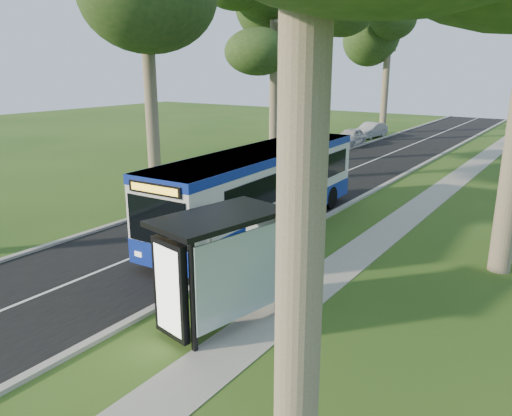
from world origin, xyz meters
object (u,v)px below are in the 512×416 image
at_px(bus, 262,189).
at_px(litter_bin, 287,246).
at_px(bus_stop_sign, 210,237).
at_px(bus_shelter, 213,253).
at_px(car_silver, 370,130).
at_px(car_white, 350,137).

relative_size(bus, litter_bin, 13.73).
distance_m(bus, litter_bin, 3.73).
height_order(bus_stop_sign, bus_shelter, bus_shelter).
height_order(litter_bin, car_silver, car_silver).
bearing_deg(litter_bin, bus_stop_sign, -103.56).
bearing_deg(car_silver, litter_bin, -67.31).
distance_m(bus_stop_sign, litter_bin, 3.54).
xyz_separation_m(bus, bus_shelter, (3.60, -7.64, 0.39)).
distance_m(bus_stop_sign, car_silver, 35.51).
bearing_deg(bus_stop_sign, litter_bin, 94.90).
xyz_separation_m(bus_shelter, car_silver, (-10.29, 36.51, -1.40)).
bearing_deg(car_silver, bus_stop_sign, -70.03).
distance_m(bus, car_white, 24.05).
bearing_deg(litter_bin, car_silver, 106.62).
xyz_separation_m(bus_stop_sign, litter_bin, (0.79, 3.26, -1.12)).
bearing_deg(car_silver, car_white, -79.72).
bearing_deg(bus, litter_bin, -43.91).
relative_size(bus, bus_shelter, 3.37).
bearing_deg(car_white, bus, -76.98).
relative_size(bus, car_white, 2.93).
height_order(bus_shelter, car_white, bus_shelter).
bearing_deg(bus, bus_shelter, -67.05).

